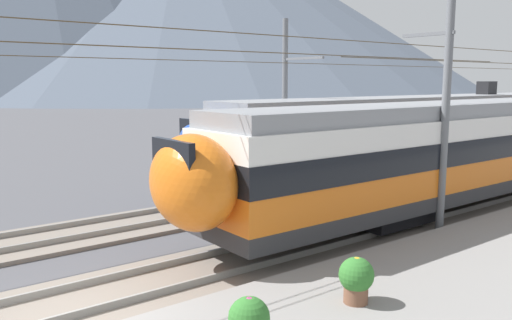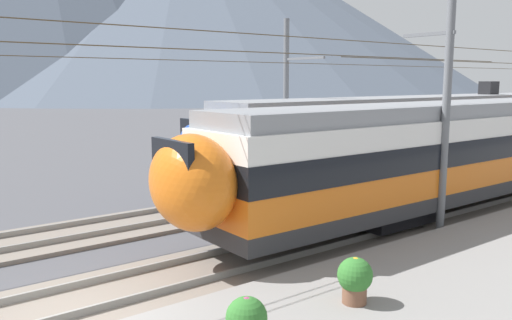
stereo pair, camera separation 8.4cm
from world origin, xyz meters
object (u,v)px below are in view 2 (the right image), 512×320
(train_far_track, at_px, (437,129))
(catenary_mast_mid, at_px, (444,97))
(catenary_mast_far_side, at_px, (289,99))
(potted_plant_by_shelter, at_px, (355,277))

(train_far_track, distance_m, catenary_mast_mid, 11.28)
(catenary_mast_far_side, height_order, potted_plant_by_shelter, catenary_mast_far_side)
(catenary_mast_far_side, bearing_deg, train_far_track, -13.92)
(train_far_track, height_order, potted_plant_by_shelter, train_far_track)
(train_far_track, bearing_deg, potted_plant_by_shelter, -150.49)
(catenary_mast_mid, distance_m, potted_plant_by_shelter, 7.58)
(train_far_track, xyz_separation_m, catenary_mast_far_side, (-8.00, 1.98, 1.57))
(train_far_track, height_order, catenary_mast_mid, catenary_mast_mid)
(catenary_mast_mid, xyz_separation_m, catenary_mast_far_side, (1.16, 8.29, -0.33))
(catenary_mast_mid, distance_m, catenary_mast_far_side, 8.38)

